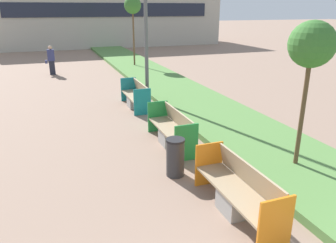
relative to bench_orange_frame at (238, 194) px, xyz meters
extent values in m
cube|color=#568442|center=(2.26, 8.26, -0.28)|extent=(2.80, 120.00, 0.18)
cube|color=#B2AD9E|center=(3.06, 30.80, 2.73)|extent=(21.92, 8.31, 6.20)
cube|color=#1E2333|center=(3.06, 26.60, 3.04)|extent=(18.41, 0.08, 1.20)
cube|color=#9E9B96|center=(-0.04, 0.00, -0.16)|extent=(0.52, 0.60, 0.42)
cube|color=tan|center=(-0.04, 0.00, 0.07)|extent=(0.58, 2.17, 0.05)
cube|color=tan|center=(0.23, 0.00, 0.33)|extent=(0.14, 2.08, 0.48)
cube|color=orange|center=(-0.04, -1.10, 0.10)|extent=(0.62, 0.04, 0.94)
cube|color=orange|center=(-0.04, 1.10, 0.10)|extent=(0.62, 0.04, 0.94)
cube|color=#9E9B96|center=(-0.04, 3.41, -0.16)|extent=(0.52, 0.60, 0.42)
cube|color=tan|center=(-0.04, 3.41, 0.07)|extent=(0.58, 2.16, 0.05)
cube|color=tan|center=(0.23, 3.41, 0.33)|extent=(0.14, 2.07, 0.48)
cube|color=#238C3D|center=(-0.04, 2.31, 0.10)|extent=(0.62, 0.04, 0.94)
cube|color=#238C3D|center=(-0.04, 4.51, 0.10)|extent=(0.62, 0.04, 0.94)
cube|color=#9E9B96|center=(-0.04, 7.23, -0.16)|extent=(0.52, 0.60, 0.42)
cube|color=tan|center=(-0.04, 7.23, 0.07)|extent=(0.58, 2.00, 0.05)
cube|color=tan|center=(0.23, 7.23, 0.33)|extent=(0.14, 1.92, 0.48)
cube|color=#197A7F|center=(-0.04, 6.21, 0.10)|extent=(0.62, 0.04, 0.94)
cube|color=#197A7F|center=(-0.04, 8.25, 0.10)|extent=(0.62, 0.04, 0.94)
cylinder|color=#2D2D30|center=(-0.56, 1.71, 0.04)|extent=(0.40, 0.40, 0.83)
cylinder|color=black|center=(-0.56, 1.71, 0.48)|extent=(0.42, 0.42, 0.05)
cylinder|color=#56595B|center=(0.61, 7.77, 3.11)|extent=(0.14, 0.14, 6.96)
cylinder|color=brown|center=(2.15, 0.98, 0.93)|extent=(0.10, 0.10, 2.61)
sphere|color=#38702D|center=(2.15, 0.98, 2.50)|extent=(0.97, 0.97, 0.97)
cylinder|color=brown|center=(2.15, 15.69, 1.36)|extent=(0.10, 0.10, 3.47)
sphere|color=#38702D|center=(2.15, 15.69, 3.37)|extent=(1.02, 1.02, 1.02)
cube|color=#232633|center=(-2.78, 15.12, 0.02)|extent=(0.30, 0.22, 0.77)
cube|color=navy|center=(-2.78, 15.12, 0.72)|extent=(0.38, 0.24, 0.63)
sphere|color=tan|center=(-2.78, 15.12, 1.14)|extent=(0.21, 0.21, 0.21)
cube|color=navy|center=(-3.06, 15.12, 0.36)|extent=(0.12, 0.20, 0.18)
camera|label=1|loc=(-2.99, -4.44, 3.21)|focal=35.00mm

